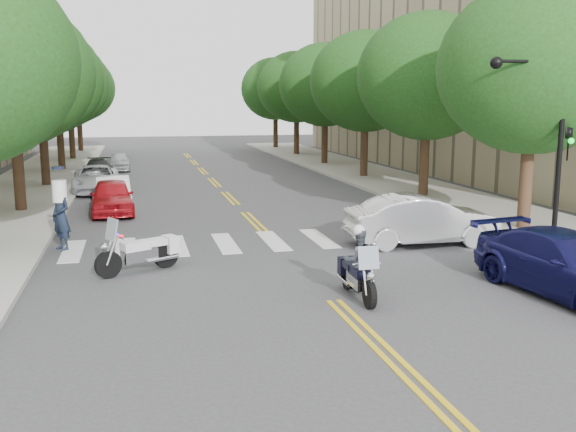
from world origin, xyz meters
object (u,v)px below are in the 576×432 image
object	(u,v)px
motorcycle_police	(358,265)
motorcycle_parked	(145,252)
sedan_blue	(568,265)
convertible	(422,220)
officer_standing	(61,217)

from	to	relation	value
motorcycle_police	motorcycle_parked	bearing A→B (deg)	-35.59
sedan_blue	convertible	bearing A→B (deg)	90.97
officer_standing	sedan_blue	xyz separation A→B (m)	(11.92, -7.62, -0.29)
sedan_blue	officer_standing	bearing A→B (deg)	138.94
motorcycle_police	motorcycle_parked	size ratio (longest dim) A/B	0.96
motorcycle_parked	officer_standing	xyz separation A→B (m)	(-2.40, 3.13, 0.49)
motorcycle_parked	sedan_blue	world-z (taller)	motorcycle_parked
convertible	sedan_blue	bearing A→B (deg)	-167.74
motorcycle_police	motorcycle_parked	xyz separation A→B (m)	(-4.71, 3.51, -0.23)
motorcycle_police	sedan_blue	world-z (taller)	motorcycle_police
convertible	sedan_blue	size ratio (longest dim) A/B	0.94
officer_standing	sedan_blue	bearing A→B (deg)	21.00
officer_standing	sedan_blue	size ratio (longest dim) A/B	0.41
motorcycle_police	officer_standing	world-z (taller)	officer_standing
officer_standing	motorcycle_police	bearing A→B (deg)	10.55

